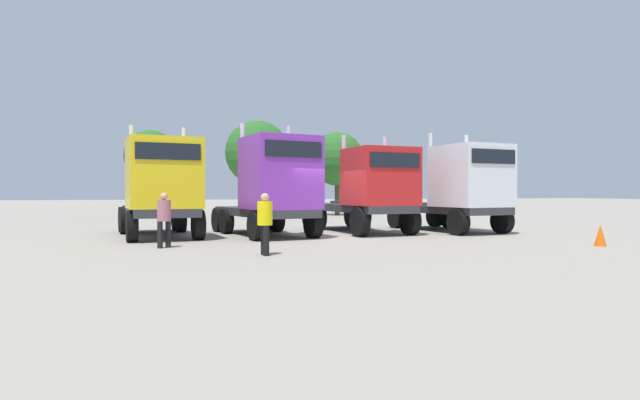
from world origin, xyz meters
TOP-DOWN VIEW (x-y plane):
  - ground at (0.00, 0.00)m, footprint 200.00×200.00m
  - semi_truck_yellow at (-5.66, 1.44)m, footprint 3.41×6.45m
  - semi_truck_purple at (-1.62, 0.80)m, footprint 3.65×6.15m
  - semi_truck_red at (2.41, 1.46)m, footprint 3.34×6.65m
  - semi_truck_white at (6.30, 0.93)m, footprint 3.34×6.01m
  - visitor_in_hivis at (-2.87, -4.63)m, footprint 0.43×0.45m
  - visitor_with_camera at (-5.49, -2.03)m, footprint 0.56×0.56m
  - traffic_cone_near at (7.55, -5.06)m, footprint 0.36×0.36m
  - oak_far_left at (-6.87, 19.74)m, footprint 3.58×3.58m
  - oak_far_centre at (0.17, 17.01)m, footprint 4.36×4.36m
  - oak_far_right at (6.03, 17.61)m, footprint 3.86×3.86m

SIDE VIEW (x-z plane):
  - ground at x=0.00m, z-range 0.00..0.00m
  - traffic_cone_near at x=7.55m, z-range 0.00..0.67m
  - visitor_in_hivis at x=-2.87m, z-range 0.13..1.78m
  - visitor_with_camera at x=-5.49m, z-range 0.13..1.79m
  - semi_truck_red at x=2.41m, z-range -0.23..3.75m
  - semi_truck_yellow at x=-5.66m, z-range -0.20..3.94m
  - semi_truck_white at x=6.30m, z-range -0.19..3.98m
  - semi_truck_purple at x=-1.62m, z-range -0.22..4.05m
  - oak_far_right at x=6.03m, z-range 1.05..7.03m
  - oak_far_left at x=-6.87m, z-range 1.18..7.15m
  - oak_far_centre at x=0.17m, z-range 1.06..7.58m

